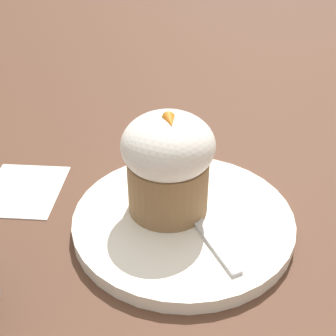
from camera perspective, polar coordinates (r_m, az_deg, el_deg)
ground_plane at (r=0.44m, az=1.85°, el=-7.12°), size 4.00×4.00×0.00m
dessert_plate at (r=0.44m, az=1.86°, el=-6.46°), size 0.20×0.20×0.01m
carrot_cake at (r=0.41m, az=0.00°, el=0.70°), size 0.08×0.08×0.10m
spoon at (r=0.44m, az=2.49°, el=-4.90°), size 0.13×0.05×0.01m
paper_napkin at (r=0.51m, az=-17.24°, el=-2.53°), size 0.11×0.10×0.00m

